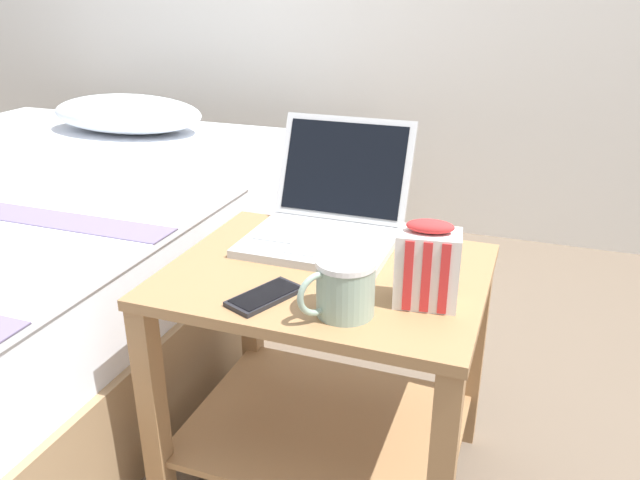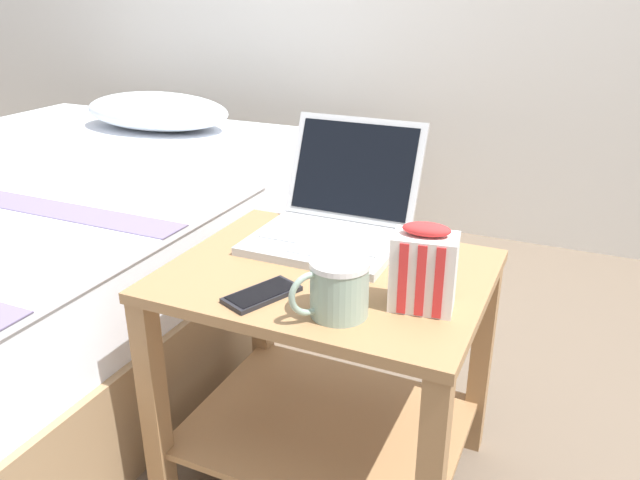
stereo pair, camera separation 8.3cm
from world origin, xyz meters
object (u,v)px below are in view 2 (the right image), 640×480
(cell_phone, at_px, (262,294))
(laptop, at_px, (335,217))
(mug_front_left, at_px, (338,285))
(snack_bag, at_px, (424,269))
(bed, at_px, (12,253))

(cell_phone, bearing_deg, laptop, 88.25)
(mug_front_left, xyz_separation_m, snack_bag, (0.13, 0.09, 0.02))
(laptop, bearing_deg, snack_bag, -41.28)
(laptop, distance_m, snack_bag, 0.36)
(snack_bag, bearing_deg, cell_phone, -163.49)
(mug_front_left, xyz_separation_m, cell_phone, (-0.15, 0.00, -0.05))
(bed, height_order, mug_front_left, bed)
(snack_bag, xyz_separation_m, cell_phone, (-0.28, -0.08, -0.07))
(laptop, distance_m, mug_front_left, 0.35)
(laptop, bearing_deg, mug_front_left, -66.06)
(snack_bag, relative_size, cell_phone, 1.02)
(mug_front_left, relative_size, snack_bag, 0.82)
(bed, relative_size, snack_bag, 13.26)
(bed, xyz_separation_m, snack_bag, (1.38, -0.27, 0.33))
(laptop, bearing_deg, bed, 178.28)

